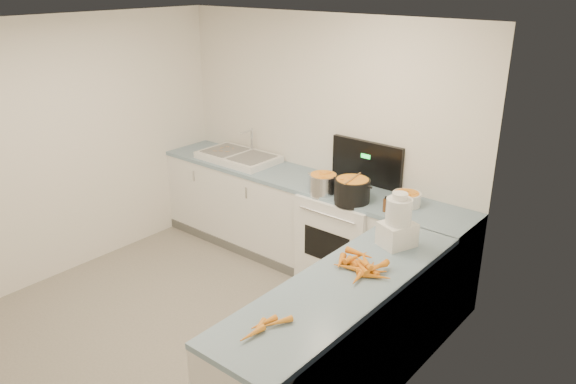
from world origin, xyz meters
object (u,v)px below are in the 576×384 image
Objects in this scene: extract_bottle at (385,205)px; spice_jar at (397,209)px; black_pot at (352,191)px; food_processor at (398,223)px; steel_pot at (323,185)px; stove at (347,237)px; mixing_bowl at (406,199)px; sink at (238,157)px.

extract_bottle is 1.34× the size of spice_jar.
black_pot is 0.76× the size of food_processor.
black_pot is (0.32, -0.01, 0.02)m from steel_pot.
stove is 12.05× the size of extract_bottle.
extract_bottle is at bearing -169.81° from spice_jar.
stove is 4.28× the size of black_pot.
spice_jar is (0.45, 0.01, -0.05)m from black_pot.
mixing_bowl is (0.74, 0.22, -0.02)m from steel_pot.
stove is 1.58× the size of sink.
stove is 1.54m from sink.
sink is at bearing -179.07° from mixing_bowl.
spice_jar is at bearing -5.17° from sink.
stove is at bearing 44.77° from steel_pot.
spice_jar is (0.60, -0.17, 0.51)m from stove.
sink is at bearing 163.27° from food_processor.
food_processor reaches higher than extract_bottle.
spice_jar is 0.61m from food_processor.
spice_jar is (0.03, -0.22, -0.02)m from mixing_bowl.
steel_pot is (-0.17, -0.17, 0.54)m from stove.
extract_bottle is (-0.07, -0.24, -0.00)m from mixing_bowl.
mixing_bowl is at bearing 113.61° from food_processor.
black_pot is (1.60, -0.19, 0.06)m from sink.
stove is 0.60m from steel_pot.
steel_pot is at bearing 154.04° from food_processor.
stove reaches higher than extract_bottle.
steel_pot is 1.19m from food_processor.
sink is 2.71× the size of black_pot.
steel_pot is 0.32m from black_pot.
steel_pot is 0.84× the size of black_pot.
black_pot is at bearing 178.35° from extract_bottle.
stove reaches higher than mixing_bowl.
extract_bottle is 0.27× the size of food_processor.
black_pot reaches higher than extract_bottle.
extract_bottle is (0.50, -0.19, 0.52)m from stove.
mixing_bowl is at bearing 28.50° from black_pot.
food_processor is at bearing -60.72° from spice_jar.
mixing_bowl is (0.42, 0.23, -0.04)m from black_pot.
spice_jar is (2.05, -0.19, 0.00)m from sink.
steel_pot is at bearing -163.49° from mixing_bowl.
steel_pot is at bearing -135.23° from stove.
steel_pot is 2.37× the size of extract_bottle.
spice_jar is at bearing -15.82° from stove.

